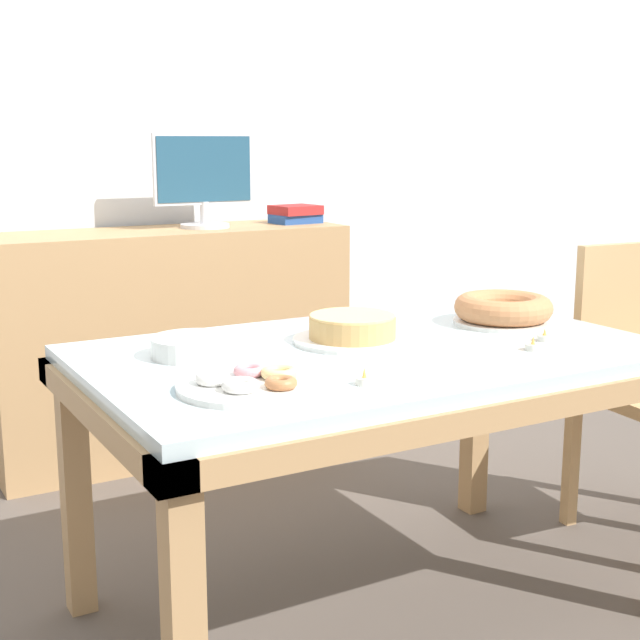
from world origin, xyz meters
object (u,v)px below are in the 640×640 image
object	(u,v)px
book_stack	(295,214)
tealight_centre	(364,380)
cake_chocolate_round	(352,330)
pastry_platter	(251,384)
computer_monitor	(204,181)
plate_stack	(193,346)
tealight_near_front	(533,346)
tealight_near_cakes	(545,337)
cake_golden_bundt	(503,310)

from	to	relation	value
book_stack	tealight_centre	size ratio (longest dim) A/B	5.13
cake_chocolate_round	pastry_platter	xyz separation A→B (m)	(-0.43, -0.28, -0.02)
computer_monitor	plate_stack	size ratio (longest dim) A/B	2.02
plate_stack	tealight_near_front	size ratio (longest dim) A/B	5.25
plate_stack	tealight_near_front	xyz separation A→B (m)	(0.78, -0.37, -0.01)
tealight_near_cakes	cake_chocolate_round	bearing A→B (deg)	152.03
cake_golden_bundt	tealight_near_cakes	xyz separation A→B (m)	(-0.06, -0.23, -0.03)
computer_monitor	tealight_centre	world-z (taller)	computer_monitor
tealight_near_front	tealight_near_cakes	world-z (taller)	same
book_stack	pastry_platter	bearing A→B (deg)	-120.78
tealight_near_cakes	plate_stack	bearing A→B (deg)	161.06
tealight_near_cakes	tealight_centre	world-z (taller)	same
cake_golden_bundt	tealight_near_front	bearing A→B (deg)	-117.98
computer_monitor	tealight_near_cakes	size ratio (longest dim) A/B	10.60
computer_monitor	tealight_centre	xyz separation A→B (m)	(-0.37, -1.80, -0.36)
plate_stack	tealight_near_cakes	size ratio (longest dim) A/B	5.25
book_stack	pastry_platter	world-z (taller)	book_stack
cake_chocolate_round	pastry_platter	distance (m)	0.51
computer_monitor	book_stack	xyz separation A→B (m)	(0.42, 0.00, -0.15)
pastry_platter	cake_golden_bundt	bearing A→B (deg)	16.21
computer_monitor	tealight_near_cakes	distance (m)	1.73
computer_monitor	pastry_platter	world-z (taller)	computer_monitor
cake_chocolate_round	tealight_centre	bearing A→B (deg)	-118.01
plate_stack	tealight_near_cakes	xyz separation A→B (m)	(0.88, -0.30, -0.01)
cake_chocolate_round	tealight_centre	size ratio (longest dim) A/B	7.93
plate_stack	tealight_centre	xyz separation A→B (m)	(0.23, -0.43, -0.01)
pastry_platter	tealight_near_cakes	distance (m)	0.88
tealight_near_front	tealight_near_cakes	bearing A→B (deg)	32.65
tealight_centre	book_stack	bearing A→B (deg)	66.35
pastry_platter	tealight_near_front	size ratio (longest dim) A/B	8.04
book_stack	tealight_near_cakes	xyz separation A→B (m)	(-0.14, -1.67, -0.21)
computer_monitor	tealight_near_front	bearing A→B (deg)	-84.08
cake_chocolate_round	tealight_near_front	xyz separation A→B (m)	(0.35, -0.31, -0.02)
computer_monitor	book_stack	size ratio (longest dim) A/B	2.06
cake_chocolate_round	plate_stack	world-z (taller)	cake_chocolate_round
computer_monitor	cake_chocolate_round	world-z (taller)	computer_monitor
cake_chocolate_round	tealight_centre	xyz separation A→B (m)	(-0.20, -0.37, -0.02)
plate_stack	tealight_centre	distance (m)	0.49
cake_chocolate_round	tealight_near_front	bearing A→B (deg)	-41.01
cake_golden_bundt	tealight_near_front	xyz separation A→B (m)	(-0.16, -0.30, -0.03)
tealight_near_cakes	book_stack	bearing A→B (deg)	85.31
pastry_platter	tealight_centre	size ratio (longest dim) A/B	8.04
plate_stack	tealight_near_front	distance (m)	0.86
cake_chocolate_round	cake_golden_bundt	bearing A→B (deg)	-1.15
cake_chocolate_round	tealight_near_cakes	world-z (taller)	cake_chocolate_round
book_stack	cake_golden_bundt	size ratio (longest dim) A/B	0.71
cake_golden_bundt	tealight_near_cakes	distance (m)	0.24
pastry_platter	tealight_near_cakes	world-z (taller)	pastry_platter
pastry_platter	plate_stack	xyz separation A→B (m)	(0.00, 0.34, 0.01)
computer_monitor	cake_golden_bundt	xyz separation A→B (m)	(0.34, -1.44, -0.32)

